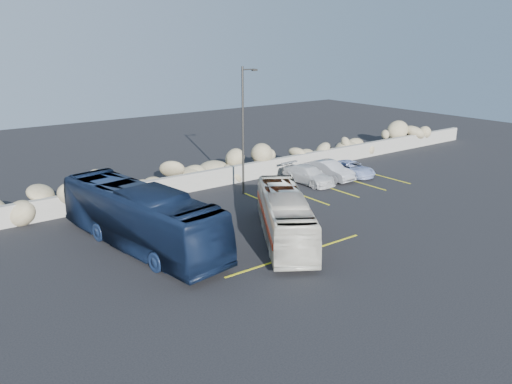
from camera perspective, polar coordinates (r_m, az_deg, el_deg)
ground at (r=23.81m, az=6.87°, el=-6.67°), size 90.00×90.00×0.00m
seawall at (r=32.82m, az=-7.55°, el=1.08°), size 60.00×0.40×1.20m
riprap_pile at (r=33.66m, az=-8.60°, el=2.68°), size 54.00×2.80×2.60m
parking_lines at (r=30.58m, az=6.10°, el=-1.22°), size 18.16×9.36×0.01m
lamppost at (r=31.25m, az=-1.43°, el=7.38°), size 1.14×0.18×8.00m
vintage_bus at (r=24.65m, az=3.30°, el=-2.77°), size 6.20×8.26×2.37m
tour_coach at (r=24.20m, az=-13.09°, el=-2.80°), size 4.11×10.98×2.99m
car_b at (r=35.84m, az=8.37°, el=2.48°), size 1.55×3.98×1.29m
car_c at (r=34.60m, az=6.03°, el=1.97°), size 1.85×4.21×1.20m
car_d at (r=37.05m, az=10.83°, el=2.64°), size 1.78×3.80×1.05m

